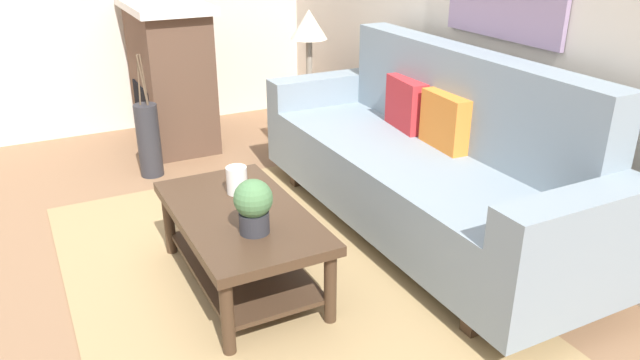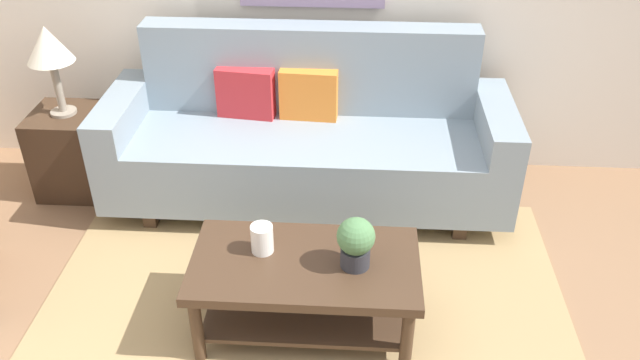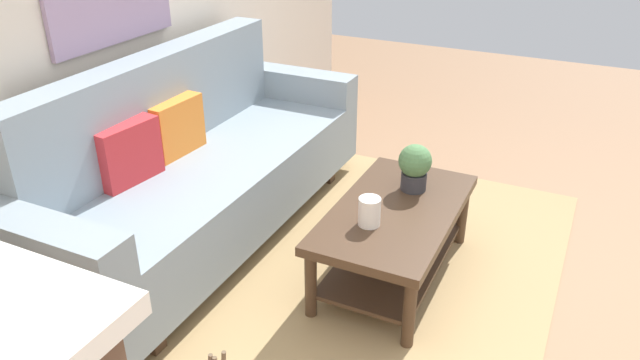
{
  "view_description": "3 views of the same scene",
  "coord_description": "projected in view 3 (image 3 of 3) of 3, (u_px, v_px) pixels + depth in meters",
  "views": [
    {
      "loc": [
        2.61,
        -0.52,
        1.78
      ],
      "look_at": [
        0.06,
        0.78,
        0.53
      ],
      "focal_mm": 34.16,
      "sensor_mm": 36.0,
      "label": 1
    },
    {
      "loc": [
        0.24,
        -2.04,
        2.45
      ],
      "look_at": [
        0.07,
        0.75,
        0.64
      ],
      "focal_mm": 36.69,
      "sensor_mm": 36.0,
      "label": 2
    },
    {
      "loc": [
        -2.61,
        -0.47,
        1.99
      ],
      "look_at": [
        -0.03,
        0.77,
        0.52
      ],
      "focal_mm": 34.09,
      "sensor_mm": 36.0,
      "label": 3
    }
  ],
  "objects": [
    {
      "name": "tabletop_vase",
      "position": [
        369.0,
        212.0,
        2.96
      ],
      "size": [
        0.11,
        0.11,
        0.15
      ],
      "primitive_type": "cylinder",
      "color": "white",
      "rests_on": "coffee_table"
    },
    {
      "name": "potted_plant_tabletop",
      "position": [
        415.0,
        166.0,
        3.26
      ],
      "size": [
        0.18,
        0.18,
        0.26
      ],
      "color": "#2D2D33",
      "rests_on": "coffee_table"
    },
    {
      "name": "coffee_table",
      "position": [
        395.0,
        227.0,
        3.19
      ],
      "size": [
        1.1,
        0.6,
        0.43
      ],
      "color": "#422D1E",
      "rests_on": "ground_plane"
    },
    {
      "name": "throw_pillow_crimson",
      "position": [
        128.0,
        153.0,
        3.15
      ],
      "size": [
        0.37,
        0.16,
        0.32
      ],
      "primitive_type": "cube",
      "rotation": [
        0.0,
        0.0,
        -0.12
      ],
      "color": "red",
      "rests_on": "couch"
    },
    {
      "name": "couch",
      "position": [
        198.0,
        170.0,
        3.53
      ],
      "size": [
        2.49,
        0.84,
        1.08
      ],
      "color": "gray",
      "rests_on": "ground_plane"
    },
    {
      "name": "throw_pillow_orange",
      "position": [
        176.0,
        127.0,
        3.47
      ],
      "size": [
        0.37,
        0.14,
        0.32
      ],
      "primitive_type": "cube",
      "rotation": [
        0.0,
        0.0,
        -0.06
      ],
      "color": "orange",
      "rests_on": "couch"
    },
    {
      "name": "area_rug",
      "position": [
        366.0,
        270.0,
        3.37
      ],
      "size": [
        2.77,
        1.96,
        0.01
      ],
      "primitive_type": "cube",
      "color": "#A38456",
      "rests_on": "ground_plane"
    },
    {
      "name": "ground_plane",
      "position": [
        455.0,
        296.0,
        3.18
      ],
      "size": [
        9.71,
        9.71,
        0.0
      ],
      "primitive_type": "plane",
      "color": "#8C6647"
    }
  ]
}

